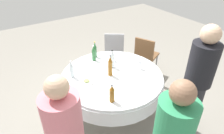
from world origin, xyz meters
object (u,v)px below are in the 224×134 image
Objects in this scene: bottle_green_left at (94,53)px; wine_glass_mid at (112,55)px; bottle_amber_far at (112,94)px; plate_right at (88,69)px; bottle_amber_west at (110,66)px; chair_west at (146,54)px; wine_glass_far at (140,63)px; chair_inner at (114,47)px; bottle_clear_rear at (72,70)px; person_left at (197,84)px; dining_table at (112,82)px; plate_north at (87,81)px; bottle_green_near at (95,50)px; bottle_clear_mid at (112,59)px.

wine_glass_mid is (0.16, 0.26, -0.03)m from bottle_green_left.
bottle_green_left is 1.08m from bottle_amber_far.
wine_glass_mid is 0.49m from plate_right.
bottle_amber_west is at bearing 149.41° from bottle_amber_far.
plate_right is 0.25× the size of chair_west.
wine_glass_far is 0.69× the size of plate_right.
plate_right is 0.25× the size of chair_inner.
bottle_amber_far is at bearing -16.80° from bottle_green_left.
chair_inner is at bearing 127.71° from plate_right.
bottle_clear_rear reaches higher than chair_inner.
bottle_clear_rear is at bearing -105.91° from chair_west.
chair_inner is (-2.09, 0.11, -0.38)m from person_left.
dining_table is 1.37m from chair_inner.
wine_glass_far is 0.09× the size of person_left.
plate_north is 0.13× the size of person_left.
plate_right is (-0.41, -0.70, -0.10)m from wine_glass_far.
bottle_green_left is 0.65m from plate_north.
person_left reaches higher than bottle_green_near.
wine_glass_mid is 0.98m from chair_inner.
bottle_amber_far is 0.30× the size of chair_west.
dining_table is 0.69m from bottle_green_near.
bottle_clear_mid is at bearing 82.29° from bottle_clear_rear.
plate_north is at bearing -77.87° from person_left.
bottle_amber_far is (0.78, 0.20, -0.01)m from bottle_clear_rear.
bottle_amber_west reaches higher than chair_west.
bottle_clear_rear is at bearing -58.79° from bottle_green_near.
bottle_amber_far is at bearing -60.14° from person_left.
bottle_clear_mid is 0.34× the size of chair_west.
plate_north is 1.67m from chair_west.
wine_glass_mid reaches higher than chair_west.
plate_right is at bearing -105.96° from chair_west.
wine_glass_far is 0.82m from plate_right.
dining_table is 0.93× the size of person_left.
bottle_amber_far is 1.04m from wine_glass_mid.
plate_right is at bearing -43.98° from bottle_green_near.
bottle_clear_mid is at bearing -129.89° from wine_glass_far.
chair_inner is (-1.62, 1.12, -0.34)m from bottle_amber_far.
wine_glass_far is at bearing 78.44° from bottle_amber_west.
bottle_amber_far is at bearing 14.42° from bottle_clear_rear.
bottle_clear_mid is at bearing 146.46° from dining_table.
bottle_amber_west reaches higher than chair_inner.
plate_right is at bearing 148.41° from plate_north.
bottle_green_near is at bearing 141.36° from plate_north.
chair_inner is at bearing 164.78° from wine_glass_far.
bottle_clear_mid is 1.38× the size of plate_right.
wine_glass_mid is 0.69× the size of plate_north.
dining_table is 0.36m from bottle_clear_mid.
wine_glass_mid is at bearing 57.52° from bottle_green_left.
person_left is (0.98, 0.71, 0.00)m from bottle_amber_west.
chair_west is at bearing 98.41° from plate_right.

